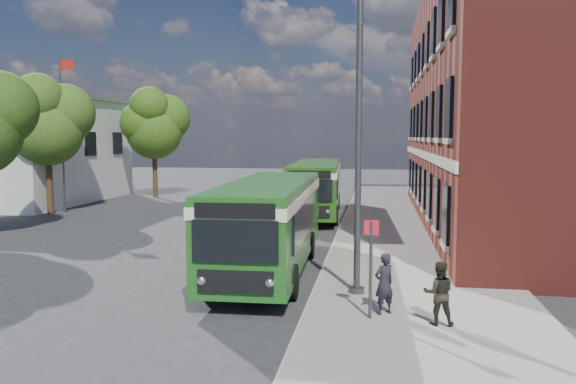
# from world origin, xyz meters

# --- Properties ---
(ground) EXTENTS (120.00, 120.00, 0.00)m
(ground) POSITION_xyz_m (0.00, 0.00, 0.00)
(ground) COLOR #2A2A2D
(ground) RESTS_ON ground
(pavement) EXTENTS (6.00, 48.00, 0.15)m
(pavement) POSITION_xyz_m (7.00, 8.00, 0.07)
(pavement) COLOR gray
(pavement) RESTS_ON ground
(kerb_line) EXTENTS (0.12, 48.00, 0.01)m
(kerb_line) POSITION_xyz_m (3.95, 8.00, 0.01)
(kerb_line) COLOR beige
(kerb_line) RESTS_ON ground
(brick_office) EXTENTS (12.10, 26.00, 14.20)m
(brick_office) POSITION_xyz_m (14.00, 12.00, 6.97)
(brick_office) COLOR maroon
(brick_office) RESTS_ON ground
(white_building) EXTENTS (9.40, 13.40, 7.30)m
(white_building) POSITION_xyz_m (-18.00, 18.00, 3.66)
(white_building) COLOR silver
(white_building) RESTS_ON ground
(flagpole) EXTENTS (0.95, 0.10, 9.00)m
(flagpole) POSITION_xyz_m (-12.45, 13.00, 4.94)
(flagpole) COLOR #3D4043
(flagpole) RESTS_ON ground
(street_lamp) EXTENTS (2.96, 2.38, 9.00)m
(street_lamp) POSITION_xyz_m (4.84, -2.00, 4.79)
(street_lamp) COLOR #3D4043
(street_lamp) RESTS_ON ground
(bus_stop_sign) EXTENTS (0.35, 0.08, 2.52)m
(bus_stop_sign) POSITION_xyz_m (5.60, -4.20, 1.51)
(bus_stop_sign) COLOR #3D4043
(bus_stop_sign) RESTS_ON ground
(bus_front) EXTENTS (2.86, 10.25, 3.02)m
(bus_front) POSITION_xyz_m (2.19, 0.66, 1.83)
(bus_front) COLOR #1E5A1B
(bus_front) RESTS_ON ground
(bus_rear) EXTENTS (3.16, 11.57, 3.02)m
(bus_rear) POSITION_xyz_m (2.28, 14.44, 1.83)
(bus_rear) COLOR #205014
(bus_rear) RESTS_ON ground
(pedestrian_a) EXTENTS (0.66, 0.63, 1.52)m
(pedestrian_a) POSITION_xyz_m (5.93, -3.78, 0.91)
(pedestrian_a) COLOR black
(pedestrian_a) RESTS_ON pavement
(pedestrian_b) EXTENTS (0.73, 0.58, 1.48)m
(pedestrian_b) POSITION_xyz_m (7.17, -4.38, 0.89)
(pedestrian_b) COLOR black
(pedestrian_b) RESTS_ON pavement
(tree_mid) EXTENTS (4.76, 4.52, 8.03)m
(tree_mid) POSITION_xyz_m (-13.03, 12.39, 5.45)
(tree_mid) COLOR #382314
(tree_mid) RESTS_ON ground
(tree_right) EXTENTS (4.78, 4.55, 8.08)m
(tree_right) POSITION_xyz_m (-10.49, 21.93, 5.48)
(tree_right) COLOR #382314
(tree_right) RESTS_ON ground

